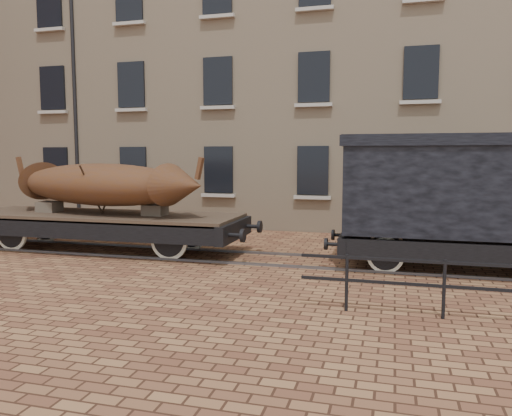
# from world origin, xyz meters

# --- Properties ---
(ground) EXTENTS (90.00, 90.00, 0.00)m
(ground) POSITION_xyz_m (0.00, 0.00, 0.00)
(ground) COLOR brown
(warehouse_cream) EXTENTS (40.00, 10.19, 14.00)m
(warehouse_cream) POSITION_xyz_m (3.00, 9.99, 7.00)
(warehouse_cream) COLOR beige
(warehouse_cream) RESTS_ON ground
(rail_track) EXTENTS (30.00, 1.52, 0.06)m
(rail_track) POSITION_xyz_m (0.00, 0.00, 0.03)
(rail_track) COLOR #59595E
(rail_track) RESTS_ON ground
(flatcar_wagon) EXTENTS (9.06, 2.46, 1.37)m
(flatcar_wagon) POSITION_xyz_m (-4.30, -0.00, 0.85)
(flatcar_wagon) COLOR #413121
(flatcar_wagon) RESTS_ON ground
(iron_boat) EXTENTS (6.80, 2.95, 1.62)m
(iron_boat) POSITION_xyz_m (-4.25, 0.00, 1.90)
(iron_boat) COLOR #542F14
(iron_boat) RESTS_ON flatcar_wagon
(goods_van) EXTENTS (6.19, 2.26, 3.20)m
(goods_van) POSITION_xyz_m (5.29, -0.00, 2.01)
(goods_van) COLOR black
(goods_van) RESTS_ON ground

